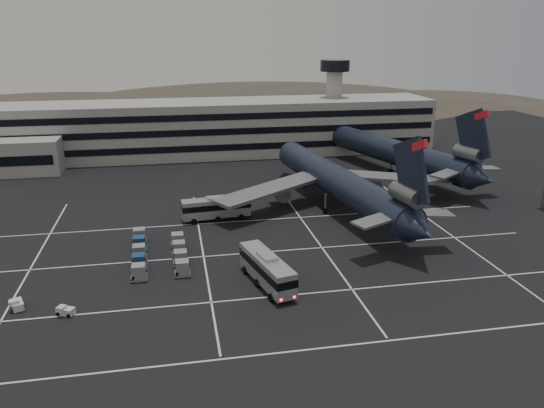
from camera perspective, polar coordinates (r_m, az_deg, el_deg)
The scene contains 11 objects.
ground at distance 75.58m, azimuth -2.59°, elevation -6.53°, with size 260.00×260.00×0.00m, color black.
lane_markings at distance 76.36m, azimuth -1.96°, elevation -6.25°, with size 90.00×55.62×0.01m.
terminal at distance 141.47m, azimuth -8.07°, elevation 7.97°, with size 125.00×26.00×24.00m.
hills at distance 243.53m, azimuth -4.20°, elevation 7.81°, with size 352.00×180.00×44.00m.
trijet_main at distance 97.43m, azimuth 7.18°, elevation 2.36°, with size 46.99×57.63×18.08m.
trijet_far at distance 124.21m, azimuth 13.07°, elevation 5.56°, with size 24.16×56.76×18.08m.
bus_near at distance 68.84m, azimuth -0.54°, elevation -6.93°, with size 5.66×12.54×4.32m.
bus_far at distance 92.69m, azimuth -6.03°, elevation -0.34°, with size 12.12×4.01×4.20m.
tug_a at distance 70.74m, azimuth -25.70°, elevation -9.72°, with size 2.05×2.52×1.42m.
tug_b at distance 67.25m, azimuth -21.25°, elevation -10.64°, with size 2.27×1.93×1.26m.
uld_cluster at distance 78.56m, azimuth -12.24°, elevation -5.14°, with size 8.51×16.33×2.12m.
Camera 1 is at (-9.56, -68.00, 31.57)m, focal length 35.00 mm.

